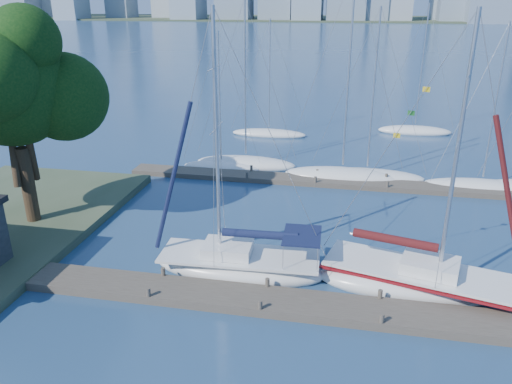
# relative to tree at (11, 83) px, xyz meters

# --- Properties ---
(ground) EXTENTS (700.00, 700.00, 0.00)m
(ground) POSITION_rel_tree_xyz_m (14.62, -5.24, -8.45)
(ground) COLOR navy
(ground) RESTS_ON ground
(near_dock) EXTENTS (26.00, 2.00, 0.40)m
(near_dock) POSITION_rel_tree_xyz_m (14.62, -5.24, -8.25)
(near_dock) COLOR #463E33
(near_dock) RESTS_ON ground
(far_dock) EXTENTS (30.00, 1.80, 0.36)m
(far_dock) POSITION_rel_tree_xyz_m (16.62, 10.76, -8.27)
(far_dock) COLOR #463E33
(far_dock) RESTS_ON ground
(far_shore) EXTENTS (800.00, 100.00, 1.50)m
(far_shore) POSITION_rel_tree_xyz_m (14.62, 314.76, -8.45)
(far_shore) COLOR #38472D
(far_shore) RESTS_ON ground
(tree) EXTENTS (9.17, 8.38, 12.46)m
(tree) POSITION_rel_tree_xyz_m (0.00, 0.00, 0.00)
(tree) COLOR black
(tree) RESTS_ON ground
(sailboat_navy) EXTENTS (8.47, 3.08, 12.99)m
(sailboat_navy) POSITION_rel_tree_xyz_m (12.95, -2.71, -7.45)
(sailboat_navy) COLOR white
(sailboat_navy) RESTS_ON ground
(sailboat_maroon) EXTENTS (9.25, 4.95, 12.98)m
(sailboat_maroon) POSITION_rel_tree_xyz_m (21.24, -2.54, -7.49)
(sailboat_maroon) COLOR white
(sailboat_maroon) RESTS_ON ground
(bg_boat_0) EXTENTS (6.15, 1.96, 10.75)m
(bg_boat_0) POSITION_rel_tree_xyz_m (8.04, 12.46, -8.23)
(bg_boat_0) COLOR white
(bg_boat_0) RESTS_ON ground
(bg_boat_1) EXTENTS (8.24, 2.98, 13.06)m
(bg_boat_1) POSITION_rel_tree_xyz_m (9.77, 13.55, -8.18)
(bg_boat_1) COLOR white
(bg_boat_1) RESTS_ON ground
(bg_boat_2) EXTENTS (8.74, 3.03, 15.31)m
(bg_boat_2) POSITION_rel_tree_xyz_m (17.45, 12.03, -8.15)
(bg_boat_2) COLOR white
(bg_boat_2) RESTS_ON ground
(bg_boat_3) EXTENTS (8.74, 4.05, 12.50)m
(bg_boat_3) POSITION_rel_tree_xyz_m (19.25, 12.45, -8.20)
(bg_boat_3) COLOR white
(bg_boat_3) RESTS_ON ground
(bg_boat_4) EXTENTS (8.24, 4.88, 11.63)m
(bg_boat_4) POSITION_rel_tree_xyz_m (27.20, 11.75, -8.22)
(bg_boat_4) COLOR white
(bg_boat_4) RESTS_ON ground
(bg_boat_6) EXTENTS (7.59, 3.29, 11.23)m
(bg_boat_6) POSITION_rel_tree_xyz_m (9.97, 23.41, -8.23)
(bg_boat_6) COLOR white
(bg_boat_6) RESTS_ON ground
(bg_boat_7) EXTENTS (7.45, 3.97, 12.56)m
(bg_boat_7) POSITION_rel_tree_xyz_m (24.12, 27.15, -8.19)
(bg_boat_7) COLOR white
(bg_boat_7) RESTS_ON ground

